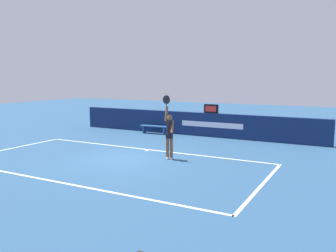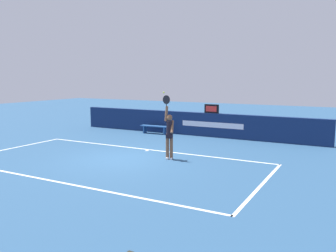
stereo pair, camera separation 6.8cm
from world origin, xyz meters
name	(u,v)px [view 1 (the left image)]	position (x,y,z in m)	size (l,w,h in m)	color
ground_plane	(123,159)	(0.00, 0.00, 0.00)	(60.00, 60.00, 0.00)	navy
court_lines	(112,163)	(0.00, -0.72, 0.00)	(11.30, 5.52, 0.00)	white
back_wall	(192,124)	(0.00, 6.48, 0.63)	(14.24, 0.30, 1.27)	#11244F
speed_display	(211,109)	(1.12, 6.48, 1.50)	(0.77, 0.14, 0.47)	black
tennis_player	(169,133)	(1.61, 0.84, 1.04)	(0.50, 0.40, 2.49)	brown
tennis_ball	(164,93)	(1.40, 0.78, 2.58)	(0.07, 0.07, 0.07)	#CEDA2E
courtside_bench_near	(154,127)	(-2.06, 5.90, 0.35)	(1.70, 0.45, 0.45)	#26528F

